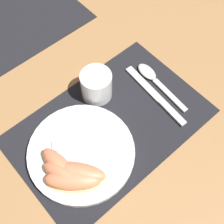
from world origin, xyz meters
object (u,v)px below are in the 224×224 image
object	(u,v)px
spoon	(153,78)
citrus_wedge_2	(73,180)
citrus_wedge_0	(60,166)
plate	(81,152)
fork	(84,144)
citrus_wedge_1	(64,175)
citrus_wedge_3	(77,173)
juice_glass	(96,86)
knife	(156,96)

from	to	relation	value
spoon	citrus_wedge_2	size ratio (longest dim) A/B	1.44
citrus_wedge_2	citrus_wedge_0	bearing A→B (deg)	93.53
plate	citrus_wedge_0	distance (m)	0.06
spoon	citrus_wedge_2	world-z (taller)	citrus_wedge_2
fork	citrus_wedge_2	world-z (taller)	citrus_wedge_2
citrus_wedge_1	plate	bearing A→B (deg)	21.43
plate	citrus_wedge_1	size ratio (longest dim) A/B	2.24
citrus_wedge_3	citrus_wedge_1	bearing A→B (deg)	147.61
juice_glass	knife	xyz separation A→B (m)	(0.11, -0.11, -0.03)
juice_glass	citrus_wedge_1	xyz separation A→B (m)	(-0.20, -0.13, -0.00)
knife	citrus_wedge_3	xyz separation A→B (m)	(-0.28, -0.04, 0.03)
citrus_wedge_1	citrus_wedge_2	bearing A→B (deg)	-70.17
plate	spoon	distance (m)	0.28
fork	citrus_wedge_0	size ratio (longest dim) A/B	1.34
fork	citrus_wedge_2	xyz separation A→B (m)	(-0.07, -0.05, 0.01)
knife	spoon	size ratio (longest dim) A/B	1.19
spoon	citrus_wedge_0	size ratio (longest dim) A/B	1.62
plate	juice_glass	bearing A→B (deg)	37.74
citrus_wedge_1	knife	bearing A→B (deg)	3.85
citrus_wedge_1	citrus_wedge_2	world-z (taller)	citrus_wedge_1
fork	citrus_wedge_2	size ratio (longest dim) A/B	1.19
juice_glass	fork	bearing A→B (deg)	-140.90
knife	citrus_wedge_0	world-z (taller)	citrus_wedge_0
citrus_wedge_0	citrus_wedge_1	size ratio (longest dim) A/B	1.02
citrus_wedge_3	fork	bearing A→B (deg)	40.58
citrus_wedge_1	citrus_wedge_3	bearing A→B (deg)	-32.39
spoon	fork	bearing A→B (deg)	-172.43
citrus_wedge_1	citrus_wedge_0	bearing A→B (deg)	77.45
plate	citrus_wedge_0	xyz separation A→B (m)	(-0.06, -0.00, 0.02)
citrus_wedge_2	citrus_wedge_3	bearing A→B (deg)	20.98
juice_glass	citrus_wedge_0	size ratio (longest dim) A/B	0.69
knife	citrus_wedge_3	bearing A→B (deg)	-172.79
knife	fork	bearing A→B (deg)	176.91
citrus_wedge_0	citrus_wedge_2	distance (m)	0.04
citrus_wedge_0	citrus_wedge_3	size ratio (longest dim) A/B	0.87
juice_glass	spoon	size ratio (longest dim) A/B	0.43
plate	spoon	size ratio (longest dim) A/B	1.35
knife	citrus_wedge_3	world-z (taller)	citrus_wedge_3
citrus_wedge_2	citrus_wedge_1	bearing A→B (deg)	109.83
spoon	citrus_wedge_1	bearing A→B (deg)	-168.79
knife	plate	bearing A→B (deg)	178.93
knife	citrus_wedge_1	distance (m)	0.31
citrus_wedge_3	plate	bearing A→B (deg)	45.08
knife	citrus_wedge_0	xyz separation A→B (m)	(-0.30, 0.00, 0.03)
spoon	citrus_wedge_1	xyz separation A→B (m)	(-0.34, -0.07, 0.03)
citrus_wedge_1	citrus_wedge_3	world-z (taller)	same
knife	citrus_wedge_2	bearing A→B (deg)	-172.01
citrus_wedge_2	citrus_wedge_3	world-z (taller)	same
plate	citrus_wedge_1	xyz separation A→B (m)	(-0.06, -0.03, 0.02)
plate	citrus_wedge_2	world-z (taller)	citrus_wedge_2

